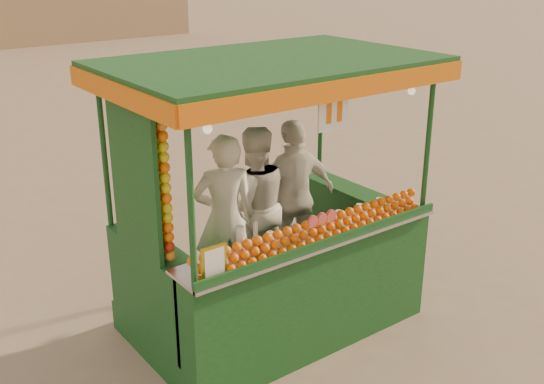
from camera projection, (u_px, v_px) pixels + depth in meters
ground at (245, 344)px, 6.34m from camera, size 90.00×90.00×0.00m
juice_cart at (272, 250)px, 6.29m from camera, size 2.97×1.92×2.70m
vendor_left at (225, 218)px, 6.30m from camera, size 0.72×0.60×1.69m
vendor_middle at (253, 205)px, 6.66m from camera, size 0.93×0.80×1.66m
vendor_right at (294, 197)px, 6.87m from camera, size 1.02×0.51×1.67m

